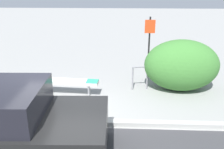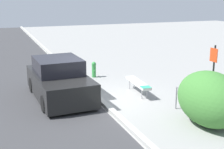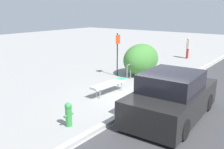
{
  "view_description": "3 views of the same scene",
  "coord_description": "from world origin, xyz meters",
  "views": [
    {
      "loc": [
        1.5,
        -5.49,
        3.42
      ],
      "look_at": [
        1.19,
        1.09,
        0.97
      ],
      "focal_mm": 40.0,
      "sensor_mm": 36.0,
      "label": 1
    },
    {
      "loc": [
        10.72,
        -3.64,
        3.91
      ],
      "look_at": [
        -0.45,
        0.71,
        0.86
      ],
      "focal_mm": 50.0,
      "sensor_mm": 36.0,
      "label": 2
    },
    {
      "loc": [
        -8.27,
        -4.41,
        3.5
      ],
      "look_at": [
        -0.7,
        1.29,
        1.02
      ],
      "focal_mm": 40.0,
      "sensor_mm": 36.0,
      "label": 3
    }
  ],
  "objects": [
    {
      "name": "parked_car_near",
      "position": [
        -0.88,
        -1.33,
        0.69
      ],
      "size": [
        4.15,
        2.0,
        1.56
      ],
      "rotation": [
        0.0,
        0.0,
        0.04
      ],
      "color": "black",
      "rests_on": "ground_plane"
    },
    {
      "name": "bike_rack",
      "position": [
        2.07,
        2.3,
        0.5
      ],
      "size": [
        0.55,
        0.16,
        0.83
      ],
      "rotation": [
        0.0,
        0.0,
        0.2
      ],
      "color": "gray",
      "rests_on": "ground_plane"
    },
    {
      "name": "ground_plane",
      "position": [
        0.0,
        0.0,
        0.0
      ],
      "size": [
        60.0,
        60.0,
        0.0
      ],
      "primitive_type": "plane",
      "color": "gray"
    },
    {
      "name": "shrub_hedge",
      "position": [
        3.41,
        2.4,
        0.85
      ],
      "size": [
        2.44,
        1.67,
        1.7
      ],
      "color": "#3D7A33",
      "rests_on": "ground_plane"
    },
    {
      "name": "curb",
      "position": [
        0.0,
        0.0,
        0.07
      ],
      "size": [
        60.0,
        0.2,
        0.13
      ],
      "color": "#A8A8A3",
      "rests_on": "ground_plane"
    },
    {
      "name": "bench",
      "position": [
        -0.24,
        1.76,
        0.45
      ],
      "size": [
        1.98,
        0.52,
        0.51
      ],
      "rotation": [
        0.0,
        0.0,
        -0.07
      ],
      "color": "#99999E",
      "rests_on": "ground_plane"
    },
    {
      "name": "sign_post",
      "position": [
        2.41,
        3.27,
        1.38
      ],
      "size": [
        0.36,
        0.08,
        2.3
      ],
      "color": "black",
      "rests_on": "ground_plane"
    }
  ]
}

